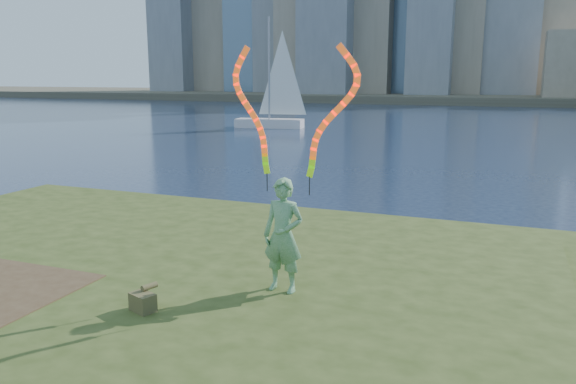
% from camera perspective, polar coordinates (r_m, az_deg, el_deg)
% --- Properties ---
extents(ground, '(320.00, 320.00, 0.00)m').
position_cam_1_polar(ground, '(11.66, -10.05, -9.78)').
color(ground, '#192640').
rests_on(ground, ground).
extents(grassy_knoll, '(20.00, 18.00, 0.80)m').
position_cam_1_polar(grassy_knoll, '(9.81, -17.26, -12.27)').
color(grassy_knoll, '#344217').
rests_on(grassy_knoll, ground).
extents(far_shore, '(320.00, 40.00, 1.20)m').
position_cam_1_polar(far_shore, '(104.43, 18.49, 9.14)').
color(far_shore, '#4D4839').
rests_on(far_shore, ground).
extents(woman_with_ribbons, '(2.14, 0.49, 4.22)m').
position_cam_1_polar(woman_with_ribbons, '(8.92, -0.39, -1.56)').
color(woman_with_ribbons, '#186F1E').
rests_on(woman_with_ribbons, grassy_knoll).
extents(canvas_bag, '(0.45, 0.50, 0.36)m').
position_cam_1_polar(canvas_bag, '(8.78, -14.49, -10.67)').
color(canvas_bag, '#4C4425').
rests_on(canvas_bag, grassy_knoll).
extents(sailboat, '(5.98, 2.59, 8.98)m').
position_cam_1_polar(sailboat, '(46.79, -1.55, 8.43)').
color(sailboat, silver).
rests_on(sailboat, ground).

